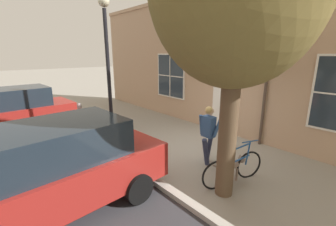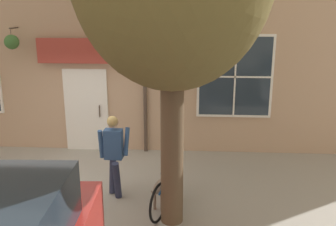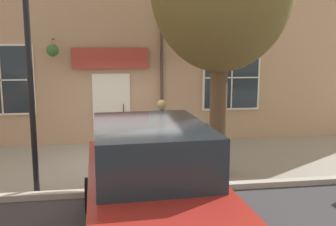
% 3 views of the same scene
% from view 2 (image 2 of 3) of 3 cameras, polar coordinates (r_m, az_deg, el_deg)
% --- Properties ---
extents(ground_plane, '(90.00, 90.00, 0.00)m').
position_cam_2_polar(ground_plane, '(8.03, -14.00, -10.95)').
color(ground_plane, gray).
extents(storefront_facade, '(0.95, 18.00, 5.32)m').
position_cam_2_polar(storefront_facade, '(9.50, -10.88, 10.07)').
color(storefront_facade, tan).
rests_on(storefront_facade, ground_plane).
extents(pedestrian_walking, '(0.60, 0.56, 1.62)m').
position_cam_2_polar(pedestrian_walking, '(7.19, -8.27, -5.45)').
color(pedestrian_walking, '#282D47').
rests_on(pedestrian_walking, ground_plane).
extents(dog_on_leash, '(0.98, 0.39, 0.59)m').
position_cam_2_polar(dog_on_leash, '(7.04, -0.79, -10.85)').
color(dog_on_leash, '#7F6B5B').
rests_on(dog_on_leash, ground_plane).
extents(leaning_bicycle, '(1.69, 0.52, 1.00)m').
position_cam_2_polar(leaning_bicycle, '(6.99, -0.07, -11.15)').
color(leaning_bicycle, black).
rests_on(leaning_bicycle, ground_plane).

